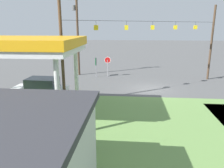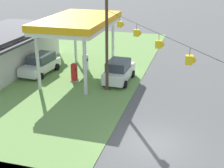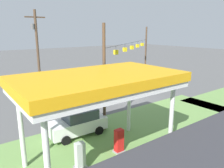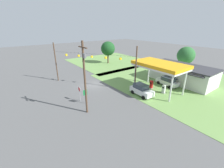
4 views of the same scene
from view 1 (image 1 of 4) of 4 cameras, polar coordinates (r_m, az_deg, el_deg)
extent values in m
plane|color=#565656|center=(22.35, 9.82, -1.35)|extent=(160.00, 160.00, 0.00)
cube|color=silver|center=(15.27, -26.62, 8.10)|extent=(9.29, 5.30, 0.35)
cube|color=orange|center=(15.24, -26.81, 9.77)|extent=(9.49, 5.50, 0.55)
cylinder|color=silver|center=(15.99, -9.23, 0.71)|extent=(0.28, 0.28, 4.59)
cylinder|color=silver|center=(12.22, -13.88, -3.99)|extent=(0.28, 0.28, 4.59)
cube|color=gray|center=(15.74, -20.08, -8.88)|extent=(0.71, 0.56, 0.12)
cube|color=red|center=(15.44, -20.34, -6.10)|extent=(0.55, 0.40, 1.51)
cube|color=black|center=(15.52, -20.11, -4.78)|extent=(0.39, 0.03, 0.24)
cube|color=white|center=(19.21, -18.25, -2.08)|extent=(4.49, 1.99, 0.93)
cube|color=#333D47|center=(18.88, -17.73, 0.34)|extent=(2.49, 1.78, 0.77)
cylinder|color=black|center=(19.18, -23.05, -4.02)|extent=(0.69, 0.24, 0.68)
cylinder|color=black|center=(20.75, -20.52, -2.38)|extent=(0.69, 0.24, 0.68)
cylinder|color=black|center=(17.99, -15.39, -4.55)|extent=(0.69, 0.24, 0.68)
cylinder|color=black|center=(19.65, -13.36, -2.76)|extent=(0.69, 0.24, 0.68)
cylinder|color=black|center=(12.94, -23.63, -13.17)|extent=(0.70, 0.27, 0.68)
cylinder|color=#99999E|center=(27.33, -1.14, 4.09)|extent=(0.08, 0.08, 2.10)
cylinder|color=white|center=(27.16, -1.15, 6.27)|extent=(0.80, 0.03, 0.80)
cylinder|color=red|center=(27.16, -1.15, 6.27)|extent=(0.70, 0.03, 0.70)
cylinder|color=gray|center=(27.18, -4.11, 4.32)|extent=(0.07, 0.07, 2.40)
cube|color=#146B33|center=(27.06, -4.24, 5.88)|extent=(0.04, 0.70, 0.90)
cylinder|color=#4C3828|center=(28.27, -8.94, 12.46)|extent=(0.28, 0.28, 10.11)
cylinder|color=#59595B|center=(28.42, -9.94, 19.00)|extent=(0.44, 0.44, 0.60)
cylinder|color=#4C3828|center=(28.01, 24.52, 9.60)|extent=(0.24, 0.24, 8.45)
cylinder|color=#4C3828|center=(17.34, -12.94, 8.11)|extent=(0.24, 0.24, 8.45)
cylinder|color=black|center=(21.49, 10.62, 15.79)|extent=(14.50, 10.02, 0.02)
cylinder|color=black|center=(25.64, 21.04, 14.50)|extent=(0.02, 0.02, 0.35)
cube|color=yellow|center=(25.64, 20.96, 13.67)|extent=(0.32, 0.32, 0.40)
sphere|color=yellow|center=(25.80, 20.86, 13.68)|extent=(0.28, 0.28, 0.28)
cylinder|color=black|center=(23.47, 16.29, 14.94)|extent=(0.02, 0.02, 0.35)
cube|color=yellow|center=(23.47, 16.22, 14.02)|extent=(0.32, 0.32, 0.40)
sphere|color=yellow|center=(23.64, 16.14, 14.03)|extent=(0.28, 0.28, 0.28)
cylinder|color=black|center=(21.48, 10.60, 15.32)|extent=(0.02, 0.02, 0.35)
cube|color=yellow|center=(21.48, 10.55, 14.32)|extent=(0.32, 0.32, 0.40)
sphere|color=yellow|center=(21.65, 10.50, 14.33)|extent=(0.28, 0.28, 0.28)
cylinder|color=black|center=(19.73, 3.80, 15.60)|extent=(0.02, 0.02, 0.35)
cube|color=yellow|center=(19.73, 3.78, 14.51)|extent=(0.32, 0.32, 0.40)
sphere|color=yellow|center=(19.90, 3.79, 14.51)|extent=(0.28, 0.28, 0.28)
cylinder|color=black|center=(18.29, -4.21, 15.65)|extent=(0.02, 0.02, 0.35)
cube|color=yellow|center=(18.29, -4.18, 14.48)|extent=(0.32, 0.32, 0.40)
sphere|color=yellow|center=(18.46, -4.10, 14.48)|extent=(0.28, 0.28, 0.28)
camera|label=2|loc=(29.65, 44.73, 18.33)|focal=50.00mm
camera|label=3|loc=(14.98, -76.50, 10.40)|focal=35.00mm
camera|label=4|loc=(43.45, -30.65, 20.51)|focal=24.00mm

